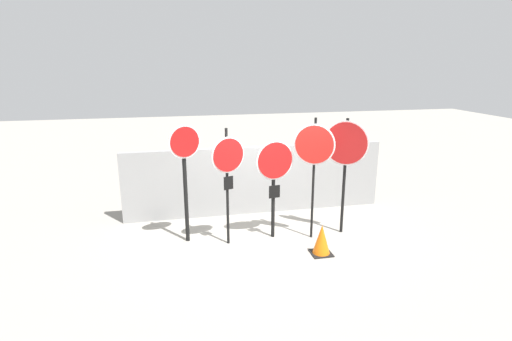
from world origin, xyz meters
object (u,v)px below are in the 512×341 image
stop_sign_1 (228,164)px  stop_sign_2 (275,170)px  stop_sign_3 (314,151)px  traffic_cone_0 (322,240)px  stop_sign_4 (345,150)px  stop_sign_0 (185,162)px

stop_sign_1 → stop_sign_2: bearing=-14.5°
stop_sign_2 → stop_sign_3: 0.90m
traffic_cone_0 → stop_sign_1: bearing=154.5°
stop_sign_3 → stop_sign_4: (0.74, 0.12, -0.04)m
stop_sign_0 → stop_sign_4: (3.32, -0.27, 0.15)m
stop_sign_1 → stop_sign_4: (2.49, 0.04, 0.15)m
stop_sign_0 → stop_sign_1: stop_sign_0 is taller
stop_sign_2 → stop_sign_4: stop_sign_4 is taller
stop_sign_0 → traffic_cone_0: (2.53, -1.12, -1.42)m
stop_sign_4 → traffic_cone_0: (-0.79, -0.85, -1.57)m
traffic_cone_0 → stop_sign_4: bearing=47.1°
stop_sign_1 → stop_sign_2: stop_sign_1 is taller
stop_sign_0 → traffic_cone_0: size_ratio=4.08×
stop_sign_3 → stop_sign_2: bearing=-166.9°
stop_sign_4 → stop_sign_2: bearing=-148.7°
traffic_cone_0 → stop_sign_2: bearing=128.1°
stop_sign_0 → stop_sign_1: bearing=-41.2°
stop_sign_2 → stop_sign_4: bearing=-12.5°
stop_sign_0 → stop_sign_4: size_ratio=0.98×
stop_sign_1 → stop_sign_3: 1.77m
stop_sign_0 → stop_sign_3: size_ratio=0.96×
stop_sign_1 → stop_sign_2: size_ratio=1.14×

